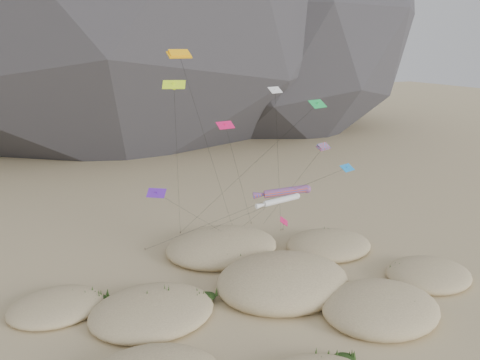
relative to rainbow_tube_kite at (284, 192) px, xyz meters
name	(u,v)px	position (x,y,z in m)	size (l,w,h in m)	color
ground	(293,315)	(-4.36, -10.65, -10.26)	(500.00, 500.00, 0.00)	#CCB789
dunes	(265,290)	(-5.43, -5.92, -9.51)	(53.40, 41.20, 4.54)	#CCB789
dune_grass	(273,292)	(-4.82, -6.87, -9.43)	(40.01, 28.91, 1.48)	black
kite_stakes	(226,234)	(-2.76, 12.59, -10.11)	(21.60, 5.54, 0.30)	#3F2D1E
rainbow_tube_kite	(284,192)	(0.00, 0.00, 0.00)	(7.26, 14.15, 11.09)	#EE4B19
white_tube_kite	(279,201)	(-2.87, -4.09, 0.49)	(6.84, 18.97, 11.35)	silver
orange_parafoil	(180,57)	(-12.02, 2.74, 16.43)	(13.18, 13.88, 27.55)	#EC9F0C
multi_parafoil	(322,148)	(4.50, -1.41, 5.50)	(2.34, 16.98, 16.41)	red
delta_kites	(253,139)	(-3.85, 1.06, 6.81)	(25.19, 21.58, 24.34)	silver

